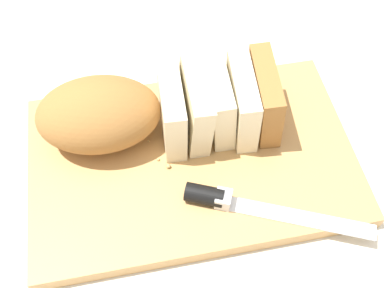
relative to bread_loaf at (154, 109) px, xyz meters
name	(u,v)px	position (x,y,z in m)	size (l,w,h in m)	color
ground_plane	(192,165)	(0.04, -0.05, -0.07)	(3.00, 3.00, 0.00)	silver
cutting_board	(192,160)	(0.04, -0.05, -0.06)	(0.45, 0.28, 0.03)	tan
bread_loaf	(154,109)	(0.00, 0.00, 0.00)	(0.34, 0.12, 0.10)	#996633
bread_knife	(229,201)	(0.08, -0.13, -0.04)	(0.24, 0.11, 0.03)	silver
crumb_near_knife	(159,162)	(0.00, -0.06, -0.05)	(0.00, 0.00, 0.00)	tan
crumb_near_loaf	(148,141)	(-0.01, -0.02, -0.05)	(0.00, 0.00, 0.00)	tan
crumb_stray_left	(192,121)	(0.05, 0.00, -0.05)	(0.00, 0.00, 0.00)	tan
crumb_stray_right	(168,166)	(0.01, -0.07, -0.04)	(0.01, 0.01, 0.01)	tan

